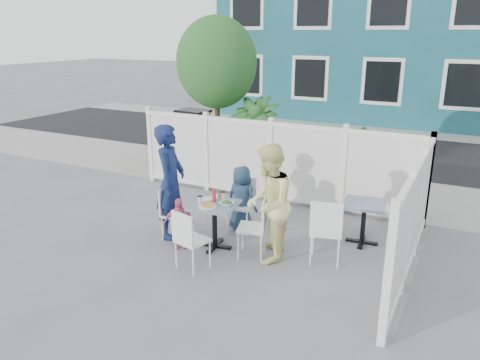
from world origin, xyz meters
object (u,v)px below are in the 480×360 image
at_px(chair_right, 257,223).
at_px(man, 171,182).
at_px(chair_back, 243,200).
at_px(chair_left, 171,209).
at_px(boy, 242,199).
at_px(woman, 268,204).
at_px(main_table, 214,214).
at_px(spare_table, 364,212).
at_px(utility_cabinet, 194,139).
at_px(toddler, 179,223).
at_px(chair_near, 188,236).

relative_size(chair_right, man, 0.50).
bearing_deg(man, chair_back, -67.14).
xyz_separation_m(chair_left, boy, (0.89, 0.79, 0.07)).
xyz_separation_m(woman, boy, (-0.82, 0.76, -0.31)).
xyz_separation_m(chair_back, man, (-0.91, -0.77, 0.41)).
bearing_deg(main_table, man, 175.24).
relative_size(spare_table, chair_left, 0.83).
bearing_deg(utility_cabinet, man, -56.57).
relative_size(main_table, chair_right, 0.83).
bearing_deg(woman, toddler, -94.79).
bearing_deg(boy, man, 46.64).
relative_size(utility_cabinet, woman, 0.76).
bearing_deg(boy, chair_right, 138.75).
bearing_deg(man, chair_left, -173.64).
relative_size(chair_right, woman, 0.53).
xyz_separation_m(chair_left, chair_back, (0.88, 0.85, 0.03)).
bearing_deg(chair_back, woman, 130.62).
relative_size(woman, boy, 1.55).
height_order(main_table, spare_table, main_table).
height_order(main_table, woman, woman).
relative_size(chair_back, woman, 0.52).
distance_m(spare_table, man, 3.12).
height_order(main_table, man, man).
distance_m(utility_cabinet, chair_left, 4.45).
relative_size(main_table, chair_near, 0.86).
height_order(main_table, chair_left, chair_left).
bearing_deg(main_table, chair_left, -179.80).
height_order(chair_back, man, man).
xyz_separation_m(chair_right, man, (-1.56, 0.05, 0.39)).
bearing_deg(chair_right, main_table, 75.64).
relative_size(chair_back, chair_near, 1.01).
height_order(chair_right, woman, woman).
distance_m(chair_left, man, 0.44).
bearing_deg(chair_right, utility_cabinet, 26.30).
bearing_deg(spare_table, boy, -168.12).
distance_m(utility_cabinet, chair_right, 5.31).
relative_size(chair_back, boy, 0.80).
bearing_deg(toddler, chair_left, 108.91).
bearing_deg(woman, chair_back, -150.91).
bearing_deg(utility_cabinet, chair_back, -40.73).
bearing_deg(boy, chair_near, 97.96).
xyz_separation_m(spare_table, boy, (-1.96, -0.41, 0.03)).
relative_size(main_table, chair_left, 0.89).
distance_m(utility_cabinet, boy, 4.31).
xyz_separation_m(chair_left, toddler, (0.33, -0.25, -0.09)).
bearing_deg(spare_table, utility_cabinet, 150.88).
bearing_deg(chair_near, boy, 103.10).
bearing_deg(boy, chair_left, 50.40).
distance_m(chair_left, toddler, 0.43).
relative_size(main_table, woman, 0.44).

